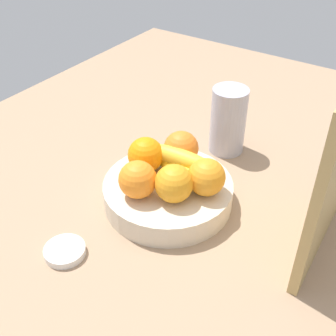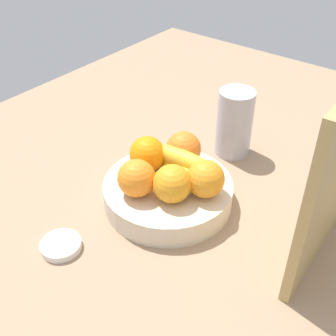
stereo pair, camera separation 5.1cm
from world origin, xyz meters
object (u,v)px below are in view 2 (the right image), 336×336
at_px(orange_front_left, 137,178).
at_px(banana_bunch, 183,165).
at_px(thermos_tumbler, 234,123).
at_px(orange_back_right, 147,154).
at_px(jar_lid, 61,246).
at_px(fruit_bowl, 168,193).
at_px(orange_center, 205,179).
at_px(orange_back_left, 183,149).
at_px(cutting_board, 335,179).
at_px(orange_front_right, 172,184).

relative_size(orange_front_left, banana_bunch, 0.42).
distance_m(banana_bunch, thermos_tumbler, 0.22).
xyz_separation_m(orange_back_right, jar_lid, (0.25, -0.01, -0.08)).
height_order(fruit_bowl, banana_bunch, banana_bunch).
distance_m(orange_center, jar_lid, 0.31).
xyz_separation_m(fruit_bowl, orange_center, (-0.02, 0.08, 0.07)).
distance_m(orange_back_left, banana_bunch, 0.05).
bearing_deg(fruit_bowl, cutting_board, 100.41).
relative_size(orange_front_right, banana_bunch, 0.42).
relative_size(orange_front_right, jar_lid, 0.99).
relative_size(fruit_bowl, cutting_board, 0.77).
bearing_deg(orange_center, fruit_bowl, -77.02).
bearing_deg(jar_lid, orange_center, 147.84).
bearing_deg(thermos_tumbler, orange_front_left, -6.71).
relative_size(thermos_tumbler, jar_lid, 2.14).
xyz_separation_m(orange_back_right, cutting_board, (-0.04, 0.38, 0.09)).
bearing_deg(orange_front_left, orange_back_left, 175.06).
bearing_deg(fruit_bowl, orange_back_left, -167.41).
xyz_separation_m(orange_center, orange_back_right, (0.01, -0.15, 0.00)).
distance_m(orange_center, orange_back_left, 0.11).
distance_m(fruit_bowl, thermos_tumbler, 0.26).
bearing_deg(orange_front_left, fruit_bowl, 155.54).
relative_size(orange_back_right, jar_lid, 0.99).
height_order(orange_center, orange_back_right, same).
distance_m(orange_center, banana_bunch, 0.07).
height_order(orange_center, orange_back_left, same).
bearing_deg(fruit_bowl, orange_front_right, 47.17).
height_order(orange_back_left, banana_bunch, orange_back_left).
xyz_separation_m(orange_front_left, cutting_board, (-0.12, 0.34, 0.09)).
relative_size(fruit_bowl, orange_front_left, 3.56).
xyz_separation_m(orange_front_left, thermos_tumbler, (-0.32, 0.04, -0.01)).
bearing_deg(fruit_bowl, banana_bunch, 162.05).
height_order(orange_front_right, orange_center, same).
height_order(cutting_board, jar_lid, cutting_board).
distance_m(orange_center, thermos_tumbler, 0.25).
height_order(orange_front_left, jar_lid, orange_front_left).
xyz_separation_m(banana_bunch, cutting_board, (-0.02, 0.30, 0.10)).
distance_m(orange_front_right, banana_bunch, 0.08).
distance_m(fruit_bowl, orange_back_right, 0.10).
bearing_deg(orange_back_left, cutting_board, 86.47).
height_order(banana_bunch, jar_lid, banana_bunch).
xyz_separation_m(thermos_tumbler, jar_lid, (0.49, -0.09, -0.08)).
relative_size(fruit_bowl, orange_front_right, 3.56).
bearing_deg(banana_bunch, jar_lid, -18.46).
relative_size(fruit_bowl, thermos_tumbler, 1.64).
xyz_separation_m(orange_front_right, cutting_board, (-0.09, 0.27, 0.09)).
distance_m(fruit_bowl, banana_bunch, 0.07).
distance_m(fruit_bowl, cutting_board, 0.35).
relative_size(fruit_bowl, orange_center, 3.56).
bearing_deg(thermos_tumbler, orange_center, 17.23).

